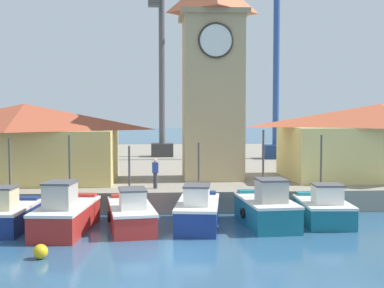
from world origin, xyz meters
TOP-DOWN VIEW (x-y plane):
  - ground_plane at (0.00, 0.00)m, footprint 300.00×300.00m
  - quay_wharf at (0.00, 27.58)m, footprint 120.00×40.00m
  - fishing_boat_far_left at (-7.17, 4.49)m, footprint 2.50×4.28m
  - fishing_boat_left_outer at (-4.44, 3.91)m, footprint 2.51×5.28m
  - fishing_boat_left_inner at (-1.62, 4.53)m, footprint 2.54×5.39m
  - fishing_boat_mid_left at (1.43, 4.56)m, footprint 2.50×5.17m
  - fishing_boat_center at (4.62, 4.58)m, footprint 2.39×4.74m
  - fishing_boat_mid_right at (7.43, 5.00)m, footprint 2.36×4.25m
  - clock_tower at (2.98, 13.13)m, footprint 4.04×4.04m
  - warehouse_left at (-8.20, 12.39)m, footprint 10.91×6.22m
  - warehouse_right at (13.50, 12.91)m, footprint 12.06×6.81m
  - port_crane_near at (9.93, 26.83)m, footprint 4.20×7.52m
  - port_crane_far at (0.12, 29.68)m, footprint 4.88×7.27m
  - mooring_buoy at (-4.62, -0.39)m, footprint 0.53×0.53m
  - dock_worker_near_tower at (-0.53, 9.11)m, footprint 0.34×0.22m

SIDE VIEW (x-z plane):
  - ground_plane at x=0.00m, z-range 0.00..0.00m
  - mooring_buoy at x=-4.62m, z-range 0.00..0.53m
  - quay_wharf at x=0.00m, z-range 0.00..1.13m
  - fishing_boat_left_inner at x=-1.62m, z-range -1.18..2.51m
  - fishing_boat_mid_right at x=7.43m, z-range -1.40..2.75m
  - fishing_boat_far_left at x=-7.17m, z-range -1.34..2.73m
  - fishing_boat_mid_left at x=1.43m, z-range -1.19..2.65m
  - fishing_boat_left_outer at x=-4.44m, z-range -1.33..2.90m
  - fishing_boat_center at x=4.62m, z-range -1.42..3.00m
  - dock_worker_near_tower at x=-0.53m, z-range 1.17..2.79m
  - warehouse_left at x=-8.20m, z-range 1.19..5.79m
  - warehouse_right at x=13.50m, z-range 1.18..5.80m
  - port_crane_far at x=0.12m, z-range -0.75..15.58m
  - clock_tower at x=2.98m, z-range 0.64..14.77m
  - port_crane_near at x=9.93m, z-range -1.09..19.84m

